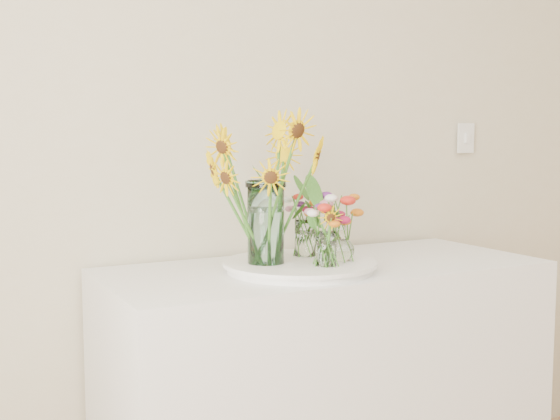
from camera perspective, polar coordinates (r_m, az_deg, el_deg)
The scene contains 10 objects.
counter at distance 2.36m, azimuth 3.68°, elevation -15.30°, with size 1.40×0.60×0.90m, color white.
tray at distance 2.13m, azimuth 1.62°, elevation -4.65°, with size 0.44×0.44×0.03m, color white.
mason_jar at distance 2.07m, azimuth -1.16°, elevation -1.03°, with size 0.11×0.11×0.25m, color #AFE3DD.
sunflower_bouquet at distance 2.06m, azimuth -1.17°, elevation 2.20°, with size 0.64×0.64×0.49m, color yellow, non-canonical shape.
small_vase_a at distance 2.04m, azimuth 3.75°, elevation -3.21°, with size 0.06×0.06×0.11m, color white.
wildflower_posy_a at distance 2.04m, azimuth 3.76°, elevation -1.96°, with size 0.19×0.19×0.20m, color #CC6711, non-canonical shape.
small_vase_b at distance 2.13m, azimuth 4.97°, elevation -2.66°, with size 0.08×0.08×0.12m, color white, non-canonical shape.
wildflower_posy_b at distance 2.13m, azimuth 4.98°, elevation -1.46°, with size 0.20×0.20×0.21m, color #CC6711, non-canonical shape.
small_vase_c at distance 2.22m, azimuth 2.09°, elevation -2.32°, with size 0.07×0.07×0.12m, color white.
wildflower_posy_c at distance 2.21m, azimuth 2.09°, elevation -1.17°, with size 0.19×0.19×0.21m, color #CC6711, non-canonical shape.
Camera 1 is at (-1.21, 0.06, 1.30)m, focal length 45.00 mm.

